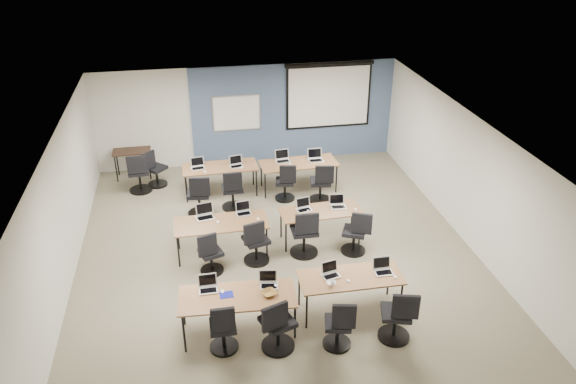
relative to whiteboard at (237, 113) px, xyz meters
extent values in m
cube|color=#6B6354|center=(0.30, -4.43, -1.45)|extent=(8.00, 9.00, 0.02)
cube|color=white|center=(0.30, -4.43, 1.25)|extent=(8.00, 9.00, 0.02)
cube|color=beige|center=(0.30, 0.07, -0.10)|extent=(8.00, 0.04, 2.70)
cube|color=beige|center=(0.30, -8.93, -0.10)|extent=(8.00, 0.04, 2.70)
cube|color=beige|center=(-3.70, -4.43, -0.10)|extent=(0.04, 9.00, 2.70)
cube|color=beige|center=(4.30, -4.43, -0.10)|extent=(0.04, 9.00, 2.70)
cube|color=#3D5977|center=(1.55, 0.04, -0.10)|extent=(5.50, 0.04, 2.70)
cube|color=silver|center=(0.00, 0.00, 0.00)|extent=(1.28, 0.02, 0.98)
cube|color=white|center=(0.00, -0.01, 0.00)|extent=(1.20, 0.02, 0.90)
cube|color=black|center=(2.50, -0.02, 0.35)|extent=(2.32, 0.03, 1.82)
cube|color=white|center=(2.50, -0.03, 0.31)|extent=(2.20, 0.02, 1.62)
cylinder|color=black|center=(2.50, -0.03, 1.19)|extent=(2.40, 0.10, 0.10)
cube|color=#A87A4A|center=(-0.73, -6.79, -0.73)|extent=(1.91, 0.80, 0.03)
cylinder|color=black|center=(-1.63, -7.13, -1.10)|extent=(0.04, 0.04, 0.70)
cylinder|color=black|center=(0.16, -7.13, -1.10)|extent=(0.04, 0.04, 0.70)
cylinder|color=black|center=(-1.63, -6.46, -1.10)|extent=(0.04, 0.04, 0.70)
cylinder|color=black|center=(0.16, -6.46, -1.10)|extent=(0.04, 0.04, 0.70)
cube|color=brown|center=(1.23, -6.62, -0.73)|extent=(1.78, 0.74, 0.03)
cylinder|color=black|center=(0.40, -6.93, -1.10)|extent=(0.04, 0.04, 0.70)
cylinder|color=black|center=(2.06, -6.93, -1.10)|extent=(0.04, 0.04, 0.70)
cylinder|color=black|center=(0.40, -6.31, -1.10)|extent=(0.04, 0.04, 0.70)
cylinder|color=black|center=(2.06, -6.31, -1.10)|extent=(0.04, 0.04, 0.70)
cube|color=#A26330|center=(-0.81, -4.39, -0.73)|extent=(1.87, 0.78, 0.03)
cylinder|color=black|center=(-1.68, -4.72, -1.10)|extent=(0.04, 0.04, 0.70)
cylinder|color=black|center=(0.07, -4.72, -1.10)|extent=(0.04, 0.04, 0.70)
cylinder|color=black|center=(-1.68, -4.06, -1.10)|extent=(0.04, 0.04, 0.70)
cylinder|color=black|center=(0.07, -4.06, -1.10)|extent=(0.04, 0.04, 0.70)
cube|color=brown|center=(1.27, -4.29, -0.73)|extent=(1.69, 0.70, 0.03)
cylinder|color=black|center=(0.49, -4.58, -1.10)|extent=(0.04, 0.04, 0.70)
cylinder|color=black|center=(2.05, -4.58, -1.10)|extent=(0.04, 0.04, 0.70)
cylinder|color=black|center=(0.49, -3.99, -1.10)|extent=(0.04, 0.04, 0.70)
cylinder|color=black|center=(2.05, -3.99, -1.10)|extent=(0.04, 0.04, 0.70)
cube|color=brown|center=(-0.62, -1.72, -0.73)|extent=(1.81, 0.75, 0.03)
cylinder|color=black|center=(-1.46, -2.03, -1.10)|extent=(0.04, 0.04, 0.70)
cylinder|color=black|center=(0.23, -2.03, -1.10)|extent=(0.04, 0.04, 0.70)
cylinder|color=black|center=(-1.46, -1.40, -1.10)|extent=(0.04, 0.04, 0.70)
cylinder|color=black|center=(0.23, -1.40, -1.10)|extent=(0.04, 0.04, 0.70)
cube|color=#915F40|center=(1.31, -1.85, -0.73)|extent=(1.89, 0.79, 0.03)
cylinder|color=black|center=(0.42, -2.18, -1.10)|extent=(0.04, 0.04, 0.70)
cylinder|color=black|center=(2.19, -2.18, -1.10)|extent=(0.04, 0.04, 0.70)
cylinder|color=black|center=(0.42, -1.51, -1.10)|extent=(0.04, 0.04, 0.70)
cylinder|color=black|center=(2.19, -1.51, -1.10)|extent=(0.04, 0.04, 0.70)
cube|color=#B4B4B4|center=(-1.19, -6.57, -0.71)|extent=(0.31, 0.23, 0.02)
cube|color=black|center=(-1.19, -6.59, -0.70)|extent=(0.27, 0.13, 0.00)
cube|color=#B4B4B4|center=(-1.19, -6.45, -0.59)|extent=(0.31, 0.06, 0.22)
cube|color=black|center=(-1.19, -6.45, -0.59)|extent=(0.27, 0.04, 0.18)
ellipsoid|color=white|center=(-0.96, -6.65, -0.71)|extent=(0.08, 0.11, 0.04)
cylinder|color=black|center=(-1.01, -7.16, -1.42)|extent=(0.47, 0.47, 0.05)
cylinder|color=black|center=(-1.01, -7.16, -1.24)|extent=(0.06, 0.06, 0.41)
cube|color=black|center=(-1.01, -7.16, -1.00)|extent=(0.41, 0.41, 0.08)
cube|color=black|center=(-1.01, -7.35, -0.72)|extent=(0.38, 0.06, 0.44)
cube|color=#A7A7AC|center=(-0.18, -6.64, -0.71)|extent=(0.31, 0.22, 0.02)
cube|color=black|center=(-0.18, -6.66, -0.70)|extent=(0.26, 0.13, 0.00)
cube|color=#A7A7AC|center=(-0.18, -6.52, -0.59)|extent=(0.31, 0.06, 0.21)
cube|color=black|center=(-0.18, -6.53, -0.59)|extent=(0.27, 0.04, 0.17)
ellipsoid|color=white|center=(-0.07, -6.66, -0.71)|extent=(0.09, 0.12, 0.04)
cylinder|color=black|center=(-0.15, -7.30, -1.42)|extent=(0.55, 0.55, 0.05)
cylinder|color=black|center=(-0.15, -7.30, -1.21)|extent=(0.06, 0.06, 0.48)
cube|color=black|center=(-0.15, -7.30, -0.93)|extent=(0.48, 0.48, 0.08)
cube|color=black|center=(-0.23, -7.50, -0.65)|extent=(0.44, 0.06, 0.44)
cube|color=#B4B4BA|center=(0.91, -6.56, -0.71)|extent=(0.30, 0.22, 0.02)
cube|color=black|center=(0.91, -6.58, -0.70)|extent=(0.25, 0.13, 0.00)
cube|color=#B4B4BA|center=(0.91, -6.44, -0.59)|extent=(0.30, 0.06, 0.21)
cube|color=black|center=(0.91, -6.45, -0.59)|extent=(0.26, 0.04, 0.17)
ellipsoid|color=white|center=(1.16, -6.75, -0.71)|extent=(0.07, 0.10, 0.03)
cylinder|color=black|center=(0.80, -7.43, -1.42)|extent=(0.47, 0.47, 0.05)
cylinder|color=black|center=(0.80, -7.43, -1.24)|extent=(0.06, 0.06, 0.41)
cube|color=black|center=(0.80, -7.43, -1.00)|extent=(0.41, 0.41, 0.08)
cube|color=black|center=(0.84, -7.61, -0.72)|extent=(0.38, 0.06, 0.44)
cube|color=#BABAC5|center=(1.83, -6.63, -0.71)|extent=(0.32, 0.23, 0.02)
cube|color=black|center=(1.83, -6.65, -0.70)|extent=(0.27, 0.13, 0.00)
cube|color=#BABAC5|center=(1.83, -6.50, -0.59)|extent=(0.32, 0.06, 0.22)
cube|color=black|center=(1.83, -6.51, -0.59)|extent=(0.28, 0.04, 0.18)
ellipsoid|color=white|center=(1.98, -6.79, -0.71)|extent=(0.07, 0.10, 0.03)
cylinder|color=black|center=(1.78, -7.42, -1.42)|extent=(0.53, 0.53, 0.05)
cylinder|color=black|center=(1.78, -7.42, -1.21)|extent=(0.06, 0.06, 0.47)
cube|color=black|center=(1.78, -7.42, -0.94)|extent=(0.47, 0.47, 0.08)
cube|color=black|center=(1.84, -7.63, -0.66)|extent=(0.43, 0.06, 0.44)
cube|color=silver|center=(-1.10, -4.16, -0.71)|extent=(0.36, 0.26, 0.02)
cube|color=black|center=(-1.10, -4.18, -0.70)|extent=(0.31, 0.15, 0.00)
cube|color=silver|center=(-1.10, -4.02, -0.57)|extent=(0.36, 0.07, 0.25)
cube|color=black|center=(-1.10, -4.03, -0.57)|extent=(0.32, 0.05, 0.20)
ellipsoid|color=white|center=(-0.87, -4.38, -0.71)|extent=(0.07, 0.11, 0.04)
cylinder|color=black|center=(-1.06, -4.99, -1.42)|extent=(0.46, 0.46, 0.05)
cylinder|color=black|center=(-1.06, -4.99, -1.25)|extent=(0.06, 0.06, 0.41)
cube|color=black|center=(-1.06, -4.99, -1.00)|extent=(0.41, 0.41, 0.08)
cube|color=black|center=(-1.12, -5.17, -0.72)|extent=(0.37, 0.06, 0.44)
cube|color=silver|center=(-0.31, -4.14, -0.71)|extent=(0.31, 0.22, 0.02)
cube|color=black|center=(-0.31, -4.16, -0.70)|extent=(0.26, 0.13, 0.00)
cube|color=silver|center=(-0.31, -4.02, -0.59)|extent=(0.31, 0.06, 0.21)
cube|color=black|center=(-0.31, -4.02, -0.59)|extent=(0.27, 0.04, 0.17)
ellipsoid|color=white|center=(-0.05, -4.40, -0.71)|extent=(0.07, 0.10, 0.03)
cylinder|color=black|center=(-0.16, -4.80, -1.42)|extent=(0.52, 0.52, 0.05)
cylinder|color=black|center=(-0.16, -4.80, -1.22)|extent=(0.06, 0.06, 0.46)
cube|color=black|center=(-0.16, -4.80, -0.95)|extent=(0.46, 0.46, 0.08)
cube|color=black|center=(-0.21, -5.00, -0.67)|extent=(0.42, 0.06, 0.44)
cube|color=#B6B5BE|center=(0.94, -4.22, -0.71)|extent=(0.31, 0.22, 0.02)
cube|color=black|center=(0.94, -4.24, -0.70)|extent=(0.26, 0.13, 0.00)
cube|color=#B6B5BE|center=(0.94, -4.10, -0.59)|extent=(0.31, 0.06, 0.21)
cube|color=black|center=(0.94, -4.11, -0.59)|extent=(0.27, 0.04, 0.17)
ellipsoid|color=white|center=(1.01, -4.26, -0.71)|extent=(0.06, 0.10, 0.03)
cylinder|color=black|center=(0.84, -4.70, -1.42)|extent=(0.58, 0.58, 0.05)
cylinder|color=black|center=(0.84, -4.70, -1.19)|extent=(0.06, 0.06, 0.51)
cube|color=black|center=(0.84, -4.70, -0.90)|extent=(0.51, 0.51, 0.08)
cube|color=black|center=(0.84, -4.93, -0.62)|extent=(0.47, 0.06, 0.44)
cube|color=#B4B4B6|center=(1.66, -4.22, -0.71)|extent=(0.32, 0.23, 0.02)
cube|color=black|center=(1.66, -4.24, -0.70)|extent=(0.27, 0.14, 0.00)
cube|color=#B4B4B6|center=(1.66, -4.10, -0.59)|extent=(0.32, 0.06, 0.22)
cube|color=black|center=(1.66, -4.11, -0.59)|extent=(0.28, 0.04, 0.18)
ellipsoid|color=white|center=(2.00, -4.38, -0.71)|extent=(0.08, 0.11, 0.03)
cylinder|color=black|center=(1.85, -4.83, -1.42)|extent=(0.51, 0.51, 0.05)
cylinder|color=black|center=(1.85, -4.83, -1.23)|extent=(0.06, 0.06, 0.45)
cube|color=black|center=(1.85, -4.83, -0.96)|extent=(0.45, 0.45, 0.08)
cube|color=black|center=(1.94, -5.01, -0.68)|extent=(0.41, 0.06, 0.44)
cube|color=#A9A9A9|center=(-1.14, -1.75, -0.71)|extent=(0.32, 0.24, 0.02)
cube|color=black|center=(-1.14, -1.77, -0.70)|extent=(0.27, 0.14, 0.00)
cube|color=#A9A9A9|center=(-1.14, -1.62, -0.59)|extent=(0.32, 0.06, 0.22)
cube|color=black|center=(-1.14, -1.63, -0.59)|extent=(0.28, 0.04, 0.18)
ellipsoid|color=white|center=(-0.98, -1.97, -0.71)|extent=(0.07, 0.11, 0.04)
cylinder|color=black|center=(-1.18, -2.67, -1.42)|extent=(0.56, 0.56, 0.05)
cylinder|color=black|center=(-1.18, -2.67, -1.20)|extent=(0.06, 0.06, 0.49)
cube|color=black|center=(-1.18, -2.67, -0.92)|extent=(0.49, 0.49, 0.08)
cube|color=black|center=(-1.15, -2.89, -0.64)|extent=(0.45, 0.06, 0.44)
cube|color=#A7A7A9|center=(-0.22, -1.80, -0.71)|extent=(0.32, 0.23, 0.02)
cube|color=black|center=(-0.22, -1.82, -0.70)|extent=(0.27, 0.13, 0.00)
cube|color=#A7A7A9|center=(-0.22, -1.68, -0.59)|extent=(0.32, 0.06, 0.22)
cube|color=black|center=(-0.22, -1.69, -0.59)|extent=(0.28, 0.04, 0.18)
ellipsoid|color=white|center=(-0.11, -1.90, -0.71)|extent=(0.07, 0.11, 0.04)
cylinder|color=black|center=(-0.40, -2.51, -1.42)|extent=(0.53, 0.53, 0.05)
cylinder|color=black|center=(-0.40, -2.51, -1.22)|extent=(0.06, 0.06, 0.47)
cube|color=black|center=(-0.40, -2.51, -0.94)|extent=(0.47, 0.47, 0.08)
cube|color=black|center=(-0.40, -2.72, -0.66)|extent=(0.43, 0.06, 0.44)
cube|color=#B8B8BF|center=(0.94, -1.72, -0.71)|extent=(0.35, 0.26, 0.02)
cube|color=black|center=(0.94, -1.74, -0.70)|extent=(0.30, 0.15, 0.00)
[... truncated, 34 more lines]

